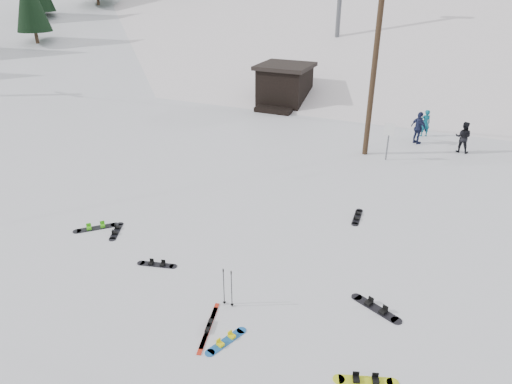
% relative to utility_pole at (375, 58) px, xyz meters
% --- Properties ---
extents(ground, '(200.00, 200.00, 0.00)m').
position_rel_utility_pole_xyz_m(ground, '(-2.00, -14.00, -4.68)').
color(ground, white).
rests_on(ground, ground).
extents(ski_slope, '(60.00, 85.24, 65.97)m').
position_rel_utility_pole_xyz_m(ski_slope, '(-2.00, 41.00, -16.68)').
color(ski_slope, white).
rests_on(ski_slope, ground).
extents(ridge_left, '(47.54, 95.03, 58.38)m').
position_rel_utility_pole_xyz_m(ridge_left, '(-38.00, 34.00, -15.68)').
color(ridge_left, white).
rests_on(ridge_left, ground).
extents(treeline_left, '(20.00, 64.00, 10.00)m').
position_rel_utility_pole_xyz_m(treeline_left, '(-36.00, 26.00, -4.68)').
color(treeline_left, black).
rests_on(treeline_left, ground).
extents(treeline_crest, '(50.00, 6.00, 10.00)m').
position_rel_utility_pole_xyz_m(treeline_crest, '(-2.00, 72.00, -4.68)').
color(treeline_crest, black).
rests_on(treeline_crest, ski_slope).
extents(utility_pole, '(2.00, 0.26, 9.00)m').
position_rel_utility_pole_xyz_m(utility_pole, '(0.00, 0.00, 0.00)').
color(utility_pole, '#3A2819').
rests_on(utility_pole, ground).
extents(trail_sign, '(0.50, 0.09, 1.85)m').
position_rel_utility_pole_xyz_m(trail_sign, '(1.10, -0.42, -3.41)').
color(trail_sign, '#595B60').
rests_on(trail_sign, ground).
extents(lift_hut, '(3.40, 4.10, 2.75)m').
position_rel_utility_pole_xyz_m(lift_hut, '(-7.00, 6.94, -3.32)').
color(lift_hut, black).
rests_on(lift_hut, ground).
extents(hero_snowboard, '(0.60, 1.23, 0.09)m').
position_rel_utility_pole_xyz_m(hero_snowboard, '(-0.37, -14.30, -4.66)').
color(hero_snowboard, '#1B60B5').
rests_on(hero_snowboard, ground).
extents(hero_skis, '(0.59, 1.85, 0.10)m').
position_rel_utility_pole_xyz_m(hero_skis, '(-1.00, -14.05, -4.65)').
color(hero_skis, '#AA2111').
rests_on(hero_skis, ground).
extents(ski_poles, '(0.32, 0.08, 1.16)m').
position_rel_utility_pole_xyz_m(ski_poles, '(-0.95, -13.06, -4.09)').
color(ski_poles, black).
rests_on(ski_poles, ground).
extents(board_scatter_a, '(1.26, 0.50, 0.09)m').
position_rel_utility_pole_xyz_m(board_scatter_a, '(-3.84, -12.28, -4.66)').
color(board_scatter_a, black).
rests_on(board_scatter_a, ground).
extents(board_scatter_b, '(0.68, 1.19, 0.09)m').
position_rel_utility_pole_xyz_m(board_scatter_b, '(-6.32, -11.19, -4.66)').
color(board_scatter_b, black).
rests_on(board_scatter_b, ground).
extents(board_scatter_c, '(1.20, 1.20, 0.11)m').
position_rel_utility_pole_xyz_m(board_scatter_c, '(-7.13, -11.29, -4.65)').
color(board_scatter_c, black).
rests_on(board_scatter_c, ground).
extents(board_scatter_d, '(1.46, 0.83, 0.11)m').
position_rel_utility_pole_xyz_m(board_scatter_d, '(2.76, -11.57, -4.65)').
color(board_scatter_d, black).
rests_on(board_scatter_d, ground).
extents(board_scatter_e, '(1.38, 0.66, 0.10)m').
position_rel_utility_pole_xyz_m(board_scatter_e, '(3.02, -14.11, -4.65)').
color(board_scatter_e, '#E9FF1C').
rests_on(board_scatter_e, ground).
extents(board_scatter_f, '(0.35, 1.39, 0.10)m').
position_rel_utility_pole_xyz_m(board_scatter_f, '(1.15, -6.71, -4.66)').
color(board_scatter_f, black).
rests_on(board_scatter_f, ground).
extents(skier_teal, '(0.64, 0.57, 1.48)m').
position_rel_utility_pole_xyz_m(skier_teal, '(2.38, 4.07, -3.94)').
color(skier_teal, '#0A596D').
rests_on(skier_teal, ground).
extents(skier_dark, '(0.82, 0.66, 1.57)m').
position_rel_utility_pole_xyz_m(skier_dark, '(4.35, 2.22, -3.89)').
color(skier_dark, black).
rests_on(skier_dark, ground).
extents(skier_navy, '(1.04, 0.95, 1.71)m').
position_rel_utility_pole_xyz_m(skier_navy, '(2.17, 2.64, -3.83)').
color(skier_navy, '#191F40').
rests_on(skier_navy, ground).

